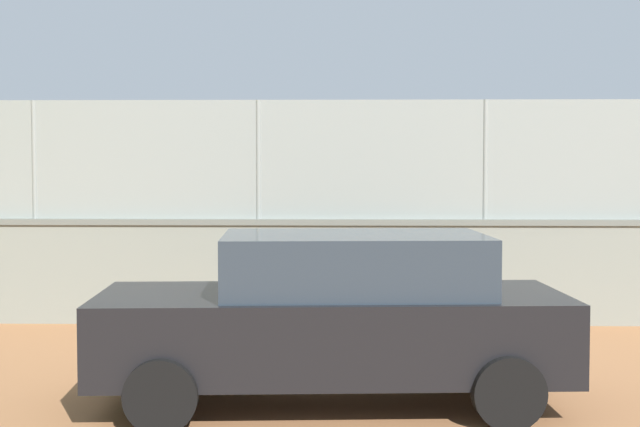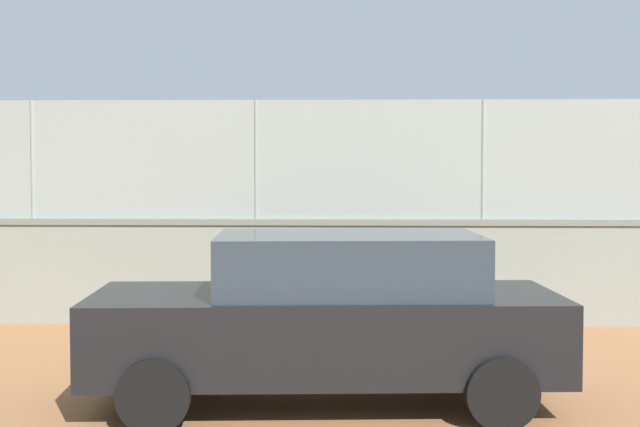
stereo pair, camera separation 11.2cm
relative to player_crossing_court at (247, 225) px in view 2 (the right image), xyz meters
The scene contains 8 objects.
ground_plane 6.45m from the player_crossing_court, 93.11° to the right, with size 260.00×260.00×0.00m, color #A36B42.
perimeter_wall 7.32m from the player_crossing_court, 83.54° to the left, with size 22.26×0.91×1.45m.
fence_panel_on_wall 7.45m from the player_crossing_court, 83.54° to the left, with size 21.88×0.64×1.64m.
player_crossing_court is the anchor object (origin of this frame).
player_foreground_swinging 5.96m from the player_crossing_court, 151.84° to the left, with size 0.78×0.97×1.71m.
sports_ball 1.48m from the player_crossing_court, 112.12° to the left, with size 0.15×0.15×0.15m, color white.
spare_ball_by_wall 6.78m from the player_crossing_court, 82.01° to the left, with size 0.15×0.15×0.15m, color #3399D8.
parked_car_black 11.86m from the player_crossing_court, 98.39° to the left, with size 4.33×2.08×1.58m.
Camera 2 is at (-1.32, 26.81, 2.24)m, focal length 53.39 mm.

